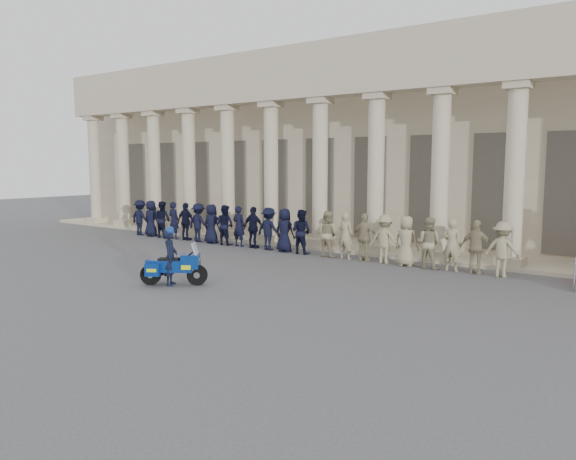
{
  "coord_description": "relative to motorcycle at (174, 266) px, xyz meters",
  "views": [
    {
      "loc": [
        11.57,
        -11.76,
        3.63
      ],
      "look_at": [
        1.54,
        1.88,
        1.6
      ],
      "focal_mm": 35.0,
      "sensor_mm": 36.0,
      "label": 1
    }
  ],
  "objects": [
    {
      "name": "ground",
      "position": [
        0.91,
        0.51,
        -0.56
      ],
      "size": [
        90.0,
        90.0,
        0.0
      ],
      "primitive_type": "plane",
      "color": "#4A4A4D",
      "rests_on": "ground"
    },
    {
      "name": "building",
      "position": [
        0.91,
        15.26,
        3.96
      ],
      "size": [
        40.0,
        12.5,
        9.0
      ],
      "color": "#B9AA8B",
      "rests_on": "ground"
    },
    {
      "name": "officer_rank",
      "position": [
        -1.43,
        7.02,
        0.33
      ],
      "size": [
        18.89,
        0.68,
        1.78
      ],
      "color": "black",
      "rests_on": "ground"
    },
    {
      "name": "motorcycle",
      "position": [
        0.0,
        0.0,
        0.0
      ],
      "size": [
        1.74,
        1.4,
        1.3
      ],
      "rotation": [
        0.0,
        0.0,
        0.6
      ],
      "color": "black",
      "rests_on": "ground"
    },
    {
      "name": "rider",
      "position": [
        -0.09,
        -0.06,
        0.32
      ],
      "size": [
        0.68,
        0.74,
        1.78
      ],
      "rotation": [
        0.0,
        0.0,
        2.17
      ],
      "color": "black",
      "rests_on": "ground"
    }
  ]
}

